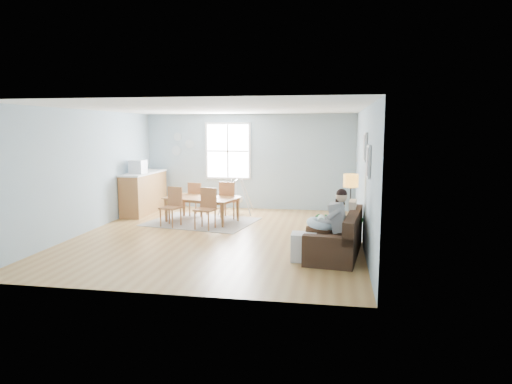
% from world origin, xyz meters
% --- Properties ---
extents(room, '(8.40, 9.40, 3.90)m').
position_xyz_m(room, '(0.00, 0.00, 2.42)').
color(room, olive).
extents(window, '(1.32, 0.08, 1.62)m').
position_xyz_m(window, '(-0.60, 3.46, 1.65)').
color(window, silver).
rests_on(window, room).
extents(pictures, '(0.05, 1.34, 0.74)m').
position_xyz_m(pictures, '(2.97, -1.05, 1.85)').
color(pictures, silver).
rests_on(pictures, room).
extents(wall_plates, '(0.67, 0.02, 0.66)m').
position_xyz_m(wall_plates, '(-2.00, 3.47, 1.83)').
color(wall_plates, '#98B0B7').
rests_on(wall_plates, room).
extents(sofa, '(1.08, 2.05, 0.79)m').
position_xyz_m(sofa, '(2.51, -1.02, 0.28)').
color(sofa, black).
rests_on(sofa, room).
extents(green_throw, '(1.04, 0.90, 0.04)m').
position_xyz_m(green_throw, '(2.51, -0.36, 0.50)').
color(green_throw, '#145B22').
rests_on(green_throw, sofa).
extents(beige_pillow, '(0.17, 0.46, 0.45)m').
position_xyz_m(beige_pillow, '(2.77, -0.54, 0.71)').
color(beige_pillow, beige).
rests_on(beige_pillow, sofa).
extents(father, '(0.91, 0.46, 1.26)m').
position_xyz_m(father, '(2.35, -1.28, 0.67)').
color(father, gray).
rests_on(father, sofa).
extents(nursing_pillow, '(0.63, 0.62, 0.21)m').
position_xyz_m(nursing_pillow, '(2.20, -1.26, 0.62)').
color(nursing_pillow, '#ABC9D6').
rests_on(nursing_pillow, father).
extents(infant, '(0.13, 0.36, 0.13)m').
position_xyz_m(infant, '(2.20, -1.23, 0.70)').
color(infant, silver).
rests_on(infant, nursing_pillow).
extents(toddler, '(0.51, 0.29, 0.78)m').
position_xyz_m(toddler, '(2.46, -0.83, 0.67)').
color(toddler, silver).
rests_on(toddler, sofa).
extents(floor_lamp, '(0.28, 0.28, 1.41)m').
position_xyz_m(floor_lamp, '(2.74, -0.31, 1.17)').
color(floor_lamp, black).
rests_on(floor_lamp, room).
extents(storage_cube, '(0.44, 0.39, 0.49)m').
position_xyz_m(storage_cube, '(1.91, -1.51, 0.24)').
color(storage_cube, silver).
rests_on(storage_cube, room).
extents(rug, '(2.80, 2.32, 0.01)m').
position_xyz_m(rug, '(-0.79, 1.37, 0.01)').
color(rug, gray).
rests_on(rug, room).
extents(dining_table, '(1.93, 1.37, 0.61)m').
position_xyz_m(dining_table, '(-0.79, 1.37, 0.31)').
color(dining_table, brown).
rests_on(dining_table, rug).
extents(chair_sw, '(0.51, 0.51, 0.92)m').
position_xyz_m(chair_sw, '(-1.34, 0.84, 0.52)').
color(chair_sw, '#915C32').
rests_on(chair_sw, rug).
extents(chair_se, '(0.50, 0.50, 0.94)m').
position_xyz_m(chair_se, '(-0.46, 0.68, 0.53)').
color(chair_se, '#915C32').
rests_on(chair_se, rug).
extents(chair_nw, '(0.48, 0.48, 0.90)m').
position_xyz_m(chair_nw, '(-1.12, 2.06, 0.51)').
color(chair_nw, '#915C32').
rests_on(chair_nw, rug).
extents(chair_ne, '(0.48, 0.48, 0.96)m').
position_xyz_m(chair_ne, '(-0.23, 1.89, 0.55)').
color(chair_ne, '#915C32').
rests_on(chair_ne, rug).
extents(counter, '(0.60, 2.00, 1.12)m').
position_xyz_m(counter, '(-2.70, 2.35, 0.57)').
color(counter, brown).
rests_on(counter, room).
extents(monitor, '(0.40, 0.38, 0.35)m').
position_xyz_m(monitor, '(-2.69, 1.97, 1.29)').
color(monitor, '#BCBCC2').
rests_on(monitor, counter).
extents(baby_swing, '(0.97, 0.99, 0.91)m').
position_xyz_m(baby_swing, '(-0.19, 2.63, 0.41)').
color(baby_swing, '#BCBCC2').
rests_on(baby_swing, room).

